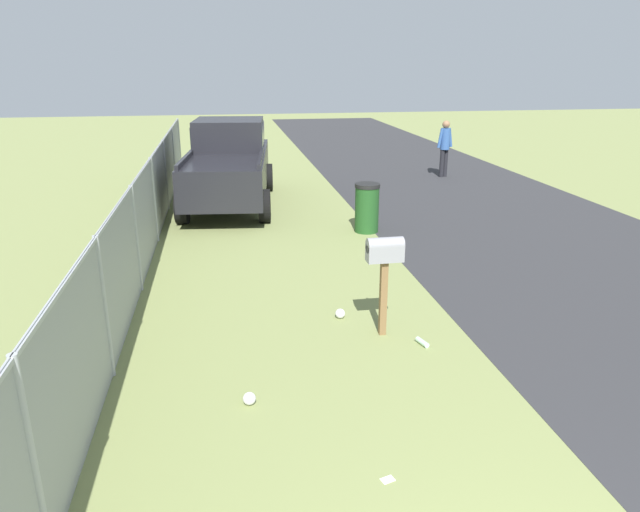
{
  "coord_description": "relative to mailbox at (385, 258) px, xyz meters",
  "views": [
    {
      "loc": [
        -1.16,
        1.83,
        3.52
      ],
      "look_at": [
        5.84,
        0.67,
        1.13
      ],
      "focal_mm": 32.71,
      "sensor_mm": 36.0,
      "label": 1
    }
  ],
  "objects": [
    {
      "name": "trash_bin",
      "position": [
        4.87,
        -0.97,
        -0.56
      ],
      "size": [
        0.53,
        0.53,
        1.05
      ],
      "color": "#1E4C1E",
      "rests_on": "ground"
    },
    {
      "name": "mailbox",
      "position": [
        0.0,
        0.0,
        0.0
      ],
      "size": [
        0.22,
        0.48,
        1.36
      ],
      "rotation": [
        0.0,
        0.0,
        0.02
      ],
      "color": "brown",
      "rests_on": "ground"
    },
    {
      "name": "pickup_truck",
      "position": [
        7.97,
        1.86,
        0.02
      ],
      "size": [
        5.32,
        2.52,
        2.09
      ],
      "rotation": [
        0.0,
        0.0,
        -0.1
      ],
      "color": "black",
      "rests_on": "ground"
    },
    {
      "name": "pedestrian",
      "position": [
        10.55,
        -4.85,
        -0.07
      ],
      "size": [
        0.3,
        0.55,
        1.75
      ],
      "rotation": [
        0.0,
        0.0,
        0.36
      ],
      "color": "black",
      "rests_on": "ground"
    },
    {
      "name": "fence_section",
      "position": [
        3.54,
        3.41,
        -0.16
      ],
      "size": [
        19.11,
        0.07,
        1.71
      ],
      "color": "#9EA3A8",
      "rests_on": "ground"
    },
    {
      "name": "litter_bag_near_hydrant",
      "position": [
        0.59,
        0.46,
        -1.02
      ],
      "size": [
        0.14,
        0.14,
        0.14
      ],
      "primitive_type": "sphere",
      "color": "silver",
      "rests_on": "ground"
    },
    {
      "name": "litter_wrapper_by_mailbox",
      "position": [
        -2.82,
        0.71,
        -1.08
      ],
      "size": [
        0.12,
        0.14,
        0.01
      ],
      "primitive_type": "cube",
      "rotation": [
        0.0,
        0.0,
        5.02
      ],
      "color": "silver",
      "rests_on": "ground"
    },
    {
      "name": "litter_bag_far_scatter",
      "position": [
        -1.42,
        1.86,
        -1.02
      ],
      "size": [
        0.14,
        0.14,
        0.14
      ],
      "primitive_type": "sphere",
      "color": "silver",
      "rests_on": "ground"
    },
    {
      "name": "litter_bottle_midfield_b",
      "position": [
        -0.4,
        -0.43,
        -1.05
      ],
      "size": [
        0.23,
        0.13,
        0.07
      ],
      "primitive_type": "cylinder",
      "rotation": [
        0.0,
        1.57,
        3.43
      ],
      "color": "#B2D8BF",
      "rests_on": "ground"
    }
  ]
}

